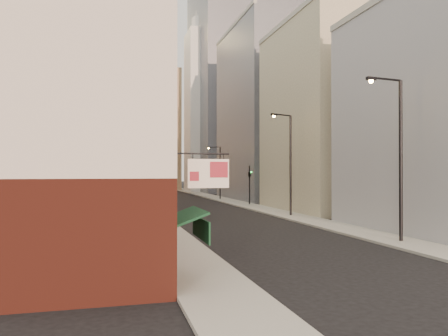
% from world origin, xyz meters
% --- Properties ---
extents(ground, '(360.00, 360.00, 0.00)m').
position_xyz_m(ground, '(0.00, 0.00, 0.00)').
color(ground, black).
rests_on(ground, ground).
extents(sidewalk_left, '(3.00, 140.00, 0.15)m').
position_xyz_m(sidewalk_left, '(-6.50, 55.00, 0.07)').
color(sidewalk_left, '#9B9A8C').
rests_on(sidewalk_left, ground).
extents(sidewalk_right, '(3.00, 140.00, 0.15)m').
position_xyz_m(sidewalk_right, '(6.50, 55.00, 0.07)').
color(sidewalk_right, '#9B9A8C').
rests_on(sidewalk_right, ground).
extents(near_building_left, '(8.30, 23.04, 12.30)m').
position_xyz_m(near_building_left, '(-10.99, 9.00, 6.02)').
color(near_building_left, '#562017').
rests_on(near_building_left, ground).
extents(left_bldg_beige, '(8.00, 12.00, 16.00)m').
position_xyz_m(left_bldg_beige, '(-12.00, 26.00, 8.00)').
color(left_bldg_beige, tan).
rests_on(left_bldg_beige, ground).
extents(left_bldg_grey, '(8.00, 16.00, 20.00)m').
position_xyz_m(left_bldg_grey, '(-12.00, 42.00, 10.00)').
color(left_bldg_grey, '#9C9CA2').
rests_on(left_bldg_grey, ground).
extents(left_bldg_tan, '(8.00, 18.00, 17.00)m').
position_xyz_m(left_bldg_tan, '(-12.00, 60.00, 8.50)').
color(left_bldg_tan, '#947755').
rests_on(left_bldg_tan, ground).
extents(left_bldg_wingrid, '(8.00, 20.00, 24.00)m').
position_xyz_m(left_bldg_wingrid, '(-12.00, 80.00, 12.00)').
color(left_bldg_wingrid, gray).
rests_on(left_bldg_wingrid, ground).
extents(right_bldg_grey, '(8.00, 16.00, 16.00)m').
position_xyz_m(right_bldg_grey, '(12.00, 12.00, 8.00)').
color(right_bldg_grey, '#9C9CA2').
rests_on(right_bldg_grey, ground).
extents(right_bldg_beige, '(8.00, 16.00, 20.00)m').
position_xyz_m(right_bldg_beige, '(12.00, 30.00, 10.00)').
color(right_bldg_beige, tan).
rests_on(right_bldg_beige, ground).
extents(right_bldg_wingrid, '(8.00, 20.00, 26.00)m').
position_xyz_m(right_bldg_wingrid, '(12.00, 50.00, 13.00)').
color(right_bldg_wingrid, gray).
rests_on(right_bldg_wingrid, ground).
extents(highrise, '(21.00, 23.00, 51.20)m').
position_xyz_m(highrise, '(18.00, 78.00, 25.66)').
color(highrise, gray).
rests_on(highrise, ground).
extents(clock_tower, '(14.00, 14.00, 44.90)m').
position_xyz_m(clock_tower, '(-1.00, 92.00, 17.63)').
color(clock_tower, '#947755').
rests_on(clock_tower, ground).
extents(white_tower, '(8.00, 8.00, 41.50)m').
position_xyz_m(white_tower, '(10.00, 78.00, 18.61)').
color(white_tower, silver).
rests_on(white_tower, ground).
extents(streetlamp_near, '(2.54, 0.49, 9.69)m').
position_xyz_m(streetlamp_near, '(6.28, 9.04, 5.53)').
color(streetlamp_near, black).
rests_on(streetlamp_near, ground).
extents(streetlamp_mid, '(2.39, 1.08, 9.56)m').
position_xyz_m(streetlamp_mid, '(6.18, 24.77, 5.46)').
color(streetlamp_mid, black).
rests_on(streetlamp_mid, ground).
extents(streetlamp_far, '(1.96, 1.01, 8.03)m').
position_xyz_m(streetlamp_far, '(6.02, 50.80, 4.59)').
color(streetlamp_far, black).
rests_on(streetlamp_far, ground).
extents(traffic_light_right, '(0.69, 0.69, 5.00)m').
position_xyz_m(traffic_light_right, '(7.03, 39.04, 3.82)').
color(traffic_light_right, black).
rests_on(traffic_light_right, ground).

